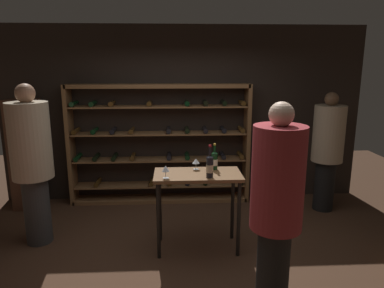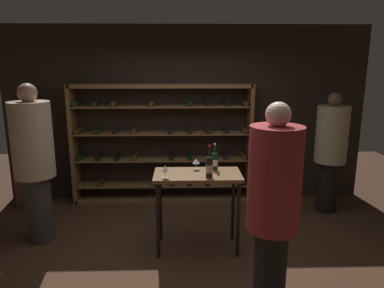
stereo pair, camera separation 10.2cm
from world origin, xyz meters
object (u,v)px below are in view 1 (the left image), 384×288
object	(u,v)px
wine_glass_stemmed_right	(166,169)
wine_bottle_amber_reserve	(214,160)
person_guest_khaki	(32,158)
display_cabinet	(27,155)
wine_glass_stemmed_left	(196,161)
wine_bottle_green_slim	(210,166)
tasting_table	(198,184)
person_bystander_red_print	(328,147)
wine_rack	(160,144)
person_guest_plum_blouse	(276,202)

from	to	relation	value
wine_glass_stemmed_right	wine_bottle_amber_reserve	bearing A→B (deg)	28.30
person_guest_khaki	display_cabinet	size ratio (longest dim) A/B	1.17
wine_glass_stemmed_left	wine_bottle_green_slim	bearing A→B (deg)	-66.83
tasting_table	person_bystander_red_print	world-z (taller)	person_bystander_red_print
tasting_table	wine_rack	bearing A→B (deg)	107.58
wine_rack	person_bystander_red_print	distance (m)	2.59
person_guest_khaki	display_cabinet	bearing A→B (deg)	5.87
wine_rack	person_guest_plum_blouse	distance (m)	2.96
person_bystander_red_print	person_guest_plum_blouse	distance (m)	2.69
wine_bottle_amber_reserve	wine_glass_stemmed_right	distance (m)	0.67
person_guest_plum_blouse	person_guest_khaki	bearing A→B (deg)	-13.86
wine_bottle_amber_reserve	wine_glass_stemmed_left	xyz separation A→B (m)	(-0.23, 0.01, -0.02)
wine_rack	wine_bottle_amber_reserve	distance (m)	1.60
person_guest_plum_blouse	wine_rack	bearing A→B (deg)	-53.23
person_bystander_red_print	wine_rack	bearing A→B (deg)	-30.21
tasting_table	person_guest_plum_blouse	distance (m)	1.34
wine_rack	person_guest_khaki	size ratio (longest dim) A/B	1.44
display_cabinet	wine_glass_stemmed_left	distance (m)	2.85
wine_rack	display_cabinet	bearing A→B (deg)	-175.64
tasting_table	wine_glass_stemmed_right	xyz separation A→B (m)	(-0.37, -0.17, 0.25)
display_cabinet	wine_bottle_amber_reserve	bearing A→B (deg)	-24.55
wine_rack	person_guest_khaki	bearing A→B (deg)	-139.07
wine_rack	person_guest_plum_blouse	bearing A→B (deg)	-68.27
wine_rack	person_bystander_red_print	xyz separation A→B (m)	(2.54, -0.49, 0.04)
tasting_table	person_guest_khaki	xyz separation A→B (m)	(-2.01, 0.26, 0.28)
tasting_table	wine_glass_stemmed_left	xyz separation A→B (m)	(-0.01, 0.16, 0.24)
wine_glass_stemmed_left	display_cabinet	bearing A→B (deg)	153.71
person_guest_plum_blouse	wine_glass_stemmed_left	world-z (taller)	person_guest_plum_blouse
wine_bottle_green_slim	wine_glass_stemmed_left	distance (m)	0.35
person_guest_plum_blouse	person_guest_khaki	distance (m)	2.98
wine_bottle_amber_reserve	wine_glass_stemmed_left	world-z (taller)	wine_bottle_amber_reserve
wine_bottle_green_slim	wine_bottle_amber_reserve	world-z (taller)	wine_bottle_green_slim
wine_bottle_green_slim	wine_glass_stemmed_left	bearing A→B (deg)	113.17
person_bystander_red_print	wine_bottle_green_slim	world-z (taller)	person_bystander_red_print
tasting_table	person_guest_khaki	bearing A→B (deg)	172.62
person_bystander_red_print	wine_bottle_green_slim	xyz separation A→B (m)	(-1.92, -1.25, 0.10)
person_guest_plum_blouse	person_guest_khaki	world-z (taller)	person_guest_khaki
tasting_table	person_guest_plum_blouse	xyz separation A→B (m)	(0.60, -1.18, 0.24)
person_guest_khaki	person_bystander_red_print	bearing A→B (deg)	-98.02
wine_glass_stemmed_right	person_bystander_red_print	bearing A→B (deg)	27.43
person_guest_plum_blouse	wine_glass_stemmed_right	distance (m)	1.40
wine_bottle_green_slim	wine_glass_stemmed_right	distance (m)	0.50
wine_bottle_amber_reserve	wine_glass_stemmed_left	bearing A→B (deg)	177.72
wine_glass_stemmed_left	wine_glass_stemmed_right	size ratio (longest dim) A/B	0.90
wine_bottle_amber_reserve	wine_glass_stemmed_left	size ratio (longest dim) A/B	2.40
tasting_table	person_bystander_red_print	size ratio (longest dim) A/B	0.56
person_bystander_red_print	display_cabinet	distance (m)	4.62
wine_rack	person_guest_plum_blouse	world-z (taller)	person_guest_plum_blouse
wine_glass_stemmed_left	wine_glass_stemmed_right	xyz separation A→B (m)	(-0.36, -0.33, 0.01)
wine_glass_stemmed_right	person_guest_plum_blouse	bearing A→B (deg)	-46.12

